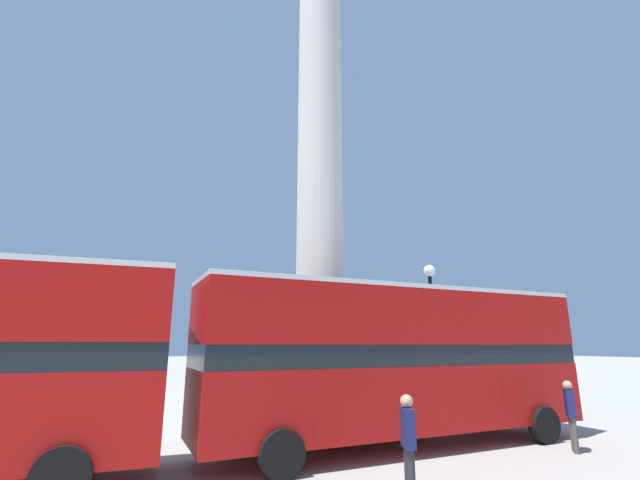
# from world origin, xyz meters

# --- Properties ---
(ground_plane) EXTENTS (200.00, 200.00, 0.00)m
(ground_plane) POSITION_xyz_m (0.00, 0.00, 0.00)
(ground_plane) COLOR #ADA89E
(monument_column) EXTENTS (4.74, 4.74, 22.87)m
(monument_column) POSITION_xyz_m (0.00, 0.00, 8.09)
(monument_column) COLOR beige
(monument_column) RESTS_ON ground_plane
(bus_a) EXTENTS (11.48, 3.08, 4.35)m
(bus_a) POSITION_xyz_m (0.82, -3.86, 2.40)
(bus_a) COLOR #A80F0C
(bus_a) RESTS_ON ground_plane
(street_lamp) EXTENTS (0.44, 0.44, 5.67)m
(street_lamp) POSITION_xyz_m (3.82, -1.58, 3.28)
(street_lamp) COLOR black
(street_lamp) RESTS_ON ground_plane
(pedestrian_near_lamp) EXTENTS (0.35, 0.51, 1.82)m
(pedestrian_near_lamp) POSITION_xyz_m (-1.39, -7.36, 1.04)
(pedestrian_near_lamp) COLOR #28282D
(pedestrian_near_lamp) RESTS_ON ground_plane
(pedestrian_by_plinth) EXTENTS (0.46, 0.48, 1.79)m
(pedestrian_by_plinth) POSITION_xyz_m (4.65, -6.09, 1.02)
(pedestrian_by_plinth) COLOR #4C473D
(pedestrian_by_plinth) RESTS_ON ground_plane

